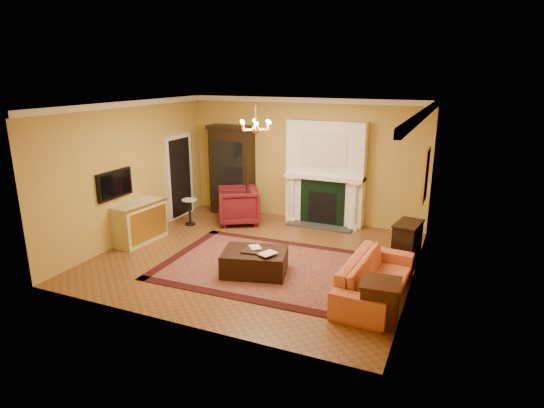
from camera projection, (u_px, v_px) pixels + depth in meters
The scene contains 26 objects.
floor at pixel (257, 257), 9.15m from camera, with size 6.00×5.50×0.02m, color brown.
ceiling at pixel (255, 104), 8.31m from camera, with size 6.00×5.50×0.02m, color white.
wall_back at pixel (304, 160), 11.16m from camera, with size 6.00×0.02×3.00m, color gold.
wall_front at pixel (171, 228), 6.29m from camera, with size 6.00×0.02×3.00m, color gold.
wall_left at pixel (131, 171), 9.87m from camera, with size 0.02×5.50×3.00m, color gold.
wall_right at pixel (419, 201), 7.58m from camera, with size 0.02×5.50×3.00m, color gold.
fireplace at pixel (325, 176), 10.85m from camera, with size 1.90×0.70×2.50m.
crown_molding at pixel (276, 105), 9.17m from camera, with size 6.00×5.50×0.12m.
doorway at pixel (179, 176), 11.48m from camera, with size 0.08×1.05×2.10m.
tv_panel at pixel (115, 184), 9.36m from camera, with size 0.09×0.95×0.58m.
gilt_mirror at pixel (425, 176), 8.79m from camera, with size 0.06×0.76×1.05m.
chandelier at pixel (256, 126), 8.42m from camera, with size 0.63×0.55×0.53m.
oriental_rug at pixel (263, 266), 8.69m from camera, with size 3.76×2.82×0.02m, color #4C1018.
china_cabinet at pixel (232, 172), 11.75m from camera, with size 1.09×0.50×2.19m, color black.
wingback_armchair at pixel (238, 204), 11.08m from camera, with size 0.94×0.88×0.97m, color maroon.
pedestal_table at pixel (190, 210), 10.97m from camera, with size 0.36×0.36×0.64m.
commode at pixel (139, 222), 9.86m from camera, with size 0.56×1.18×0.88m, color beige.
coral_sofa at pixel (376, 272), 7.43m from camera, with size 2.20×0.64×0.86m, color #DD7546.
end_table at pixel (380, 303), 6.69m from camera, with size 0.53×0.53×0.62m, color #391A0F.
console_table at pixel (407, 243), 8.79m from camera, with size 0.40×0.70×0.78m, color black.
leather_ottoman at pixel (255, 262), 8.33m from camera, with size 1.14×0.83×0.43m, color black.
ottoman_tray at pixel (256, 250), 8.25m from camera, with size 0.49×0.38×0.03m, color black.
book_a at pixel (250, 242), 8.25m from camera, with size 0.19×0.02×0.26m, color gray.
book_b at pixel (264, 244), 8.07m from camera, with size 0.23×0.02×0.31m, color gray.
topiary_left at pixel (302, 163), 10.95m from camera, with size 0.16×0.16×0.43m.
topiary_right at pixel (348, 166), 10.52m from camera, with size 0.17×0.17×0.45m.
Camera 1 is at (3.65, -7.67, 3.57)m, focal length 30.00 mm.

